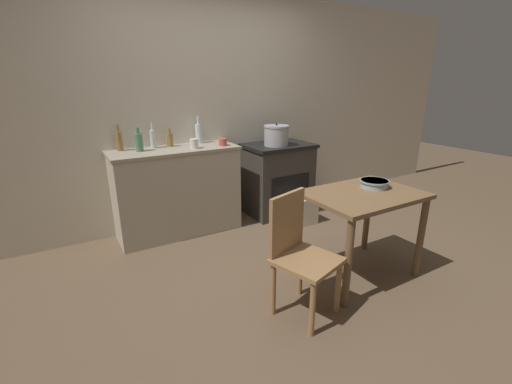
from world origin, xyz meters
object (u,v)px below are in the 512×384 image
stock_pot (276,135)px  bottle_center_left (139,142)px  bottle_far_left (199,133)px  bottle_center (170,139)px  mixing_bowl_large (374,183)px  cup_center_right (194,144)px  cup_mid_right (223,142)px  bottle_mid_left (153,139)px  chair (299,252)px  bottle_left (119,141)px  flour_sack (303,211)px  work_table (362,207)px  stove (277,178)px

stock_pot → bottle_center_left: size_ratio=1.25×
bottle_far_left → bottle_center: size_ratio=1.51×
stock_pot → mixing_bowl_large: (0.04, -1.44, -0.21)m
cup_center_right → cup_mid_right: (0.33, -0.01, -0.01)m
stock_pot → cup_center_right: (-1.01, 0.02, -0.01)m
bottle_far_left → cup_center_right: bearing=-120.6°
bottle_mid_left → bottle_center_left: 0.19m
chair → cup_center_right: size_ratio=8.82×
bottle_far_left → bottle_center_left: bottle_far_left is taller
bottle_center → bottle_left: bearing=176.1°
flour_sack → cup_center_right: 1.47m
work_table → mixing_bowl_large: (0.19, 0.06, 0.16)m
chair → stock_pot: size_ratio=2.95×
chair → cup_center_right: cup_center_right is taller
stove → cup_mid_right: bearing=-174.9°
bottle_left → bottle_mid_left: size_ratio=1.02×
stock_pot → cup_center_right: bearing=178.9°
flour_sack → mixing_bowl_large: bearing=-95.1°
work_table → bottle_center_left: 2.20m
stock_pot → bottle_far_left: bearing=160.6°
stove → cup_center_right: size_ratio=8.79×
stove → bottle_mid_left: bottle_mid_left is taller
work_table → bottle_far_left: bearing=111.2°
stove → bottle_center: 1.40m
work_table → bottle_mid_left: size_ratio=3.65×
stock_pot → cup_mid_right: bearing=179.3°
bottle_center → chair: bearing=-81.0°
bottle_center → cup_mid_right: 0.56m
bottle_center_left → cup_mid_right: 0.86m
mixing_bowl_large → flour_sack: bearing=84.9°
stock_pot → flour_sack: bearing=-71.3°
chair → cup_mid_right: 1.73m
stock_pot → bottle_center_left: bearing=174.1°
stock_pot → bottle_center: size_ratio=1.54×
bottle_far_left → stock_pot: bearing=-19.4°
stock_pot → mixing_bowl_large: bearing=-88.4°
bottle_far_left → flour_sack: bearing=-35.3°
bottle_far_left → cup_center_right: 0.33m
stove → bottle_center_left: 1.72m
flour_sack → bottle_center: 1.70m
cup_center_right → chair: bearing=-85.9°
mixing_bowl_large → cup_mid_right: size_ratio=2.74×
bottle_center → cup_mid_right: size_ratio=2.13×
bottle_center_left → bottle_center: bottle_center_left is taller
stove → mixing_bowl_large: stove is taller
chair → flour_sack: (1.02, 1.24, -0.31)m
work_table → mixing_bowl_large: 0.25m
bottle_left → bottle_center_left: 0.21m
chair → bottle_center_left: size_ratio=3.70×
flour_sack → bottle_left: bearing=159.6°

